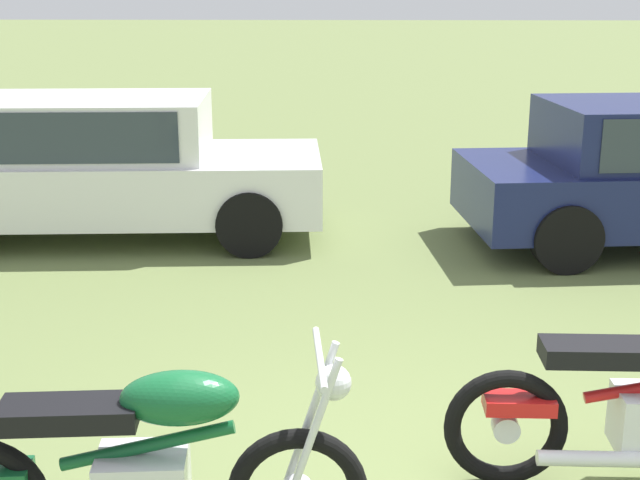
% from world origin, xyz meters
% --- Properties ---
extents(motorcycle_green, '(2.06, 0.64, 1.02)m').
position_xyz_m(motorcycle_green, '(-1.20, -0.37, 0.48)').
color(motorcycle_green, black).
rests_on(motorcycle_green, ground).
extents(car_white, '(4.58, 2.07, 1.43)m').
position_xyz_m(car_white, '(-2.88, 5.03, 0.80)').
color(car_white, silver).
rests_on(car_white, ground).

